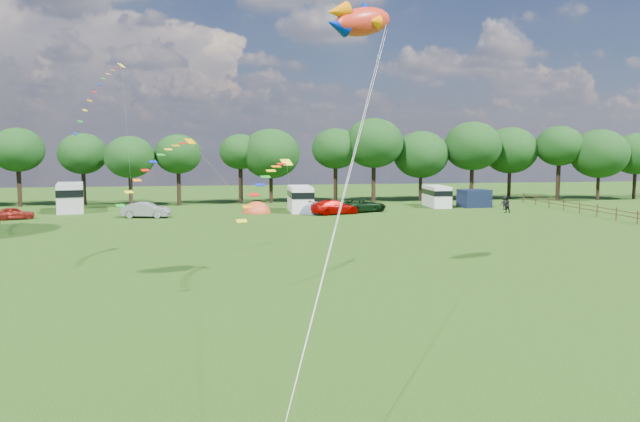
{
  "coord_description": "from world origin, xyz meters",
  "views": [
    {
      "loc": [
        -4.44,
        -19.47,
        6.93
      ],
      "look_at": [
        0.0,
        8.0,
        4.0
      ],
      "focal_mm": 35.0,
      "sensor_mm": 36.0,
      "label": 1
    }
  ],
  "objects": [
    {
      "name": "ground_plane",
      "position": [
        0.0,
        0.0,
        0.0
      ],
      "size": [
        180.0,
        180.0,
        0.0
      ],
      "primitive_type": "plane",
      "color": "black",
      "rests_on": "ground"
    },
    {
      "name": "tree_line",
      "position": [
        5.3,
        54.99,
        6.35
      ],
      "size": [
        102.98,
        10.98,
        10.27
      ],
      "color": "black",
      "rests_on": "ground"
    },
    {
      "name": "fence",
      "position": [
        32.0,
        34.5,
        0.7
      ],
      "size": [
        0.12,
        33.12,
        1.2
      ],
      "color": "#472D19",
      "rests_on": "ground"
    },
    {
      "name": "car_a",
      "position": [
        -23.51,
        42.44,
        0.6
      ],
      "size": [
        3.85,
        2.59,
        1.2
      ],
      "primitive_type": "imported",
      "rotation": [
        0.0,
        0.0,
        1.93
      ],
      "color": "maroon",
      "rests_on": "ground"
    },
    {
      "name": "car_b",
      "position": [
        -11.49,
        42.14,
        0.75
      ],
      "size": [
        4.47,
        2.39,
        1.5
      ],
      "primitive_type": "imported",
      "rotation": [
        0.0,
        0.0,
        1.37
      ],
      "color": "gray",
      "rests_on": "ground"
    },
    {
      "name": "car_c",
      "position": [
        6.98,
        42.13,
        0.73
      ],
      "size": [
        5.25,
        3.46,
        1.46
      ],
      "primitive_type": "imported",
      "rotation": [
        0.0,
        0.0,
        1.89
      ],
      "color": "#A90400",
      "rests_on": "ground"
    },
    {
      "name": "car_d",
      "position": [
        10.39,
        43.87,
        0.71
      ],
      "size": [
        5.69,
        4.22,
        1.41
      ],
      "primitive_type": "imported",
      "rotation": [
        0.0,
        0.0,
        1.98
      ],
      "color": "black",
      "rests_on": "ground"
    },
    {
      "name": "campervan_b",
      "position": [
        -19.94,
        49.04,
        1.61
      ],
      "size": [
        3.73,
        6.48,
        2.99
      ],
      "rotation": [
        0.0,
        0.0,
        1.77
      ],
      "color": "#B7B7BA",
      "rests_on": "ground"
    },
    {
      "name": "campervan_c",
      "position": [
        3.94,
        45.4,
        1.43
      ],
      "size": [
        2.4,
        5.46,
        2.66
      ],
      "rotation": [
        0.0,
        0.0,
        1.55
      ],
      "color": "white",
      "rests_on": "ground"
    },
    {
      "name": "campervan_d",
      "position": [
        19.88,
        48.01,
        1.28
      ],
      "size": [
        2.21,
        4.91,
        2.38
      ],
      "rotation": [
        0.0,
        0.0,
        1.54
      ],
      "color": "silver",
      "rests_on": "ground"
    },
    {
      "name": "tent_orange",
      "position": [
        -0.69,
        44.85,
        0.02
      ],
      "size": [
        2.97,
        3.25,
        2.32
      ],
      "color": "#D44621",
      "rests_on": "ground"
    },
    {
      "name": "tent_greyblue",
      "position": [
        5.02,
        43.28,
        0.02
      ],
      "size": [
        3.21,
        3.52,
        2.39
      ],
      "color": "slate",
      "rests_on": "ground"
    },
    {
      "name": "awning_navy",
      "position": [
        23.95,
        46.93,
        0.98
      ],
      "size": [
        3.37,
        2.84,
        1.97
      ],
      "primitive_type": "cube",
      "rotation": [
        0.0,
        0.0,
        0.09
      ],
      "color": "black",
      "rests_on": "ground"
    },
    {
      "name": "fish_kite",
      "position": [
        2.02,
        9.41,
        12.66
      ],
      "size": [
        3.8,
        2.45,
        2.0
      ],
      "rotation": [
        0.0,
        -0.21,
        0.41
      ],
      "color": "red",
      "rests_on": "ground"
    },
    {
      "name": "streamer_kite_a",
      "position": [
        -13.12,
        30.88,
        11.43
      ],
      "size": [
        3.18,
        5.52,
        5.73
      ],
      "rotation": [
        0.0,
        0.0,
        1.11
      ],
      "color": "yellow",
      "rests_on": "ground"
    },
    {
      "name": "streamer_kite_b",
      "position": [
        -7.7,
        18.18,
        6.09
      ],
      "size": [
        4.26,
        4.65,
        3.78
      ],
      "rotation": [
        0.0,
        0.0,
        0.73
      ],
      "color": "#FF9B00",
      "rests_on": "ground"
    },
    {
      "name": "streamer_kite_c",
      "position": [
        -1.99,
        11.33,
        5.31
      ],
      "size": [
        3.12,
        4.8,
        2.78
      ],
      "rotation": [
        0.0,
        0.0,
        0.37
      ],
      "color": "#FEFE27",
      "rests_on": "ground"
    },
    {
      "name": "walker_a",
      "position": [
        24.79,
        40.65,
        0.84
      ],
      "size": [
        0.82,
        0.51,
        1.67
      ],
      "primitive_type": "imported",
      "rotation": [
        0.0,
        0.0,
        3.13
      ],
      "color": "black",
      "rests_on": "ground"
    },
    {
      "name": "walker_b",
      "position": [
        25.93,
        43.52,
        0.73
      ],
      "size": [
        0.96,
        0.49,
        1.45
      ],
      "primitive_type": "imported",
      "rotation": [
        0.0,
        0.0,
        3.08
      ],
      "color": "black",
      "rests_on": "ground"
    }
  ]
}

